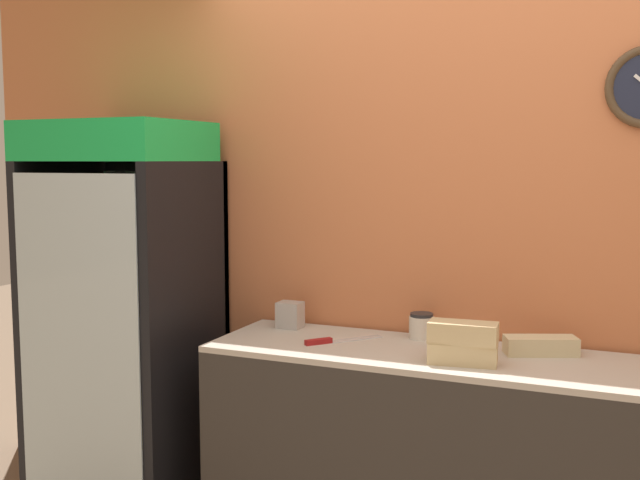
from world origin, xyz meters
name	(u,v)px	position (x,y,z in m)	size (l,w,h in m)	color
wall_back	(470,228)	(0.00, 1.17, 1.35)	(5.20, 0.09, 2.70)	#D17547
prep_counter	(447,460)	(0.00, 0.84, 0.44)	(1.97, 0.57, 0.88)	#332D28
beverage_cooler	(131,297)	(-1.54, 0.84, 0.99)	(0.75, 0.66, 1.82)	black
sandwich_stack_bottom	(463,353)	(0.08, 0.72, 0.92)	(0.27, 0.15, 0.08)	tan
sandwich_stack_middle	(463,333)	(0.08, 0.72, 1.00)	(0.27, 0.14, 0.08)	tan
sandwich_flat_left	(541,346)	(0.34, 0.97, 0.91)	(0.30, 0.21, 0.07)	beige
chefs_knife	(333,341)	(-0.49, 0.83, 0.89)	(0.26, 0.30, 0.02)	silver
condiment_jar	(421,326)	(-0.17, 1.05, 0.93)	(0.11, 0.11, 0.11)	silver
napkin_dispenser	(290,315)	(-0.78, 1.01, 0.94)	(0.11, 0.09, 0.12)	#B7B2AD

